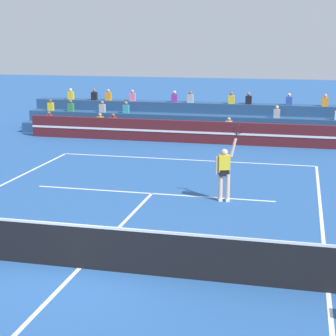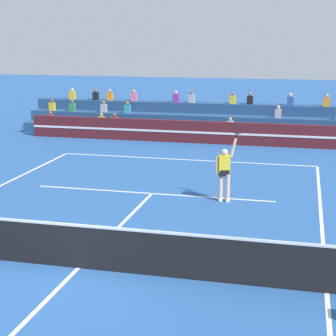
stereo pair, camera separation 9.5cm
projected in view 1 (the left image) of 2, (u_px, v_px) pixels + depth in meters
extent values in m
plane|color=#285699|center=(80.00, 268.00, 12.84)|extent=(120.00, 120.00, 0.00)
cube|color=white|center=(185.00, 160.00, 24.11)|extent=(11.00, 0.10, 0.01)
cube|color=white|center=(328.00, 293.00, 11.61)|extent=(0.10, 23.80, 0.01)
cube|color=white|center=(152.00, 193.00, 18.93)|extent=(8.25, 0.10, 0.01)
cube|color=white|center=(80.00, 268.00, 12.84)|extent=(0.10, 12.85, 0.01)
cube|color=black|center=(79.00, 248.00, 12.73)|extent=(11.90, 0.02, 1.00)
cube|color=white|center=(78.00, 226.00, 12.61)|extent=(11.90, 0.04, 0.06)
cube|color=#51191E|center=(201.00, 132.00, 27.72)|extent=(18.00, 0.24, 1.10)
cube|color=white|center=(200.00, 133.00, 27.59)|extent=(18.00, 0.02, 0.10)
cube|color=navy|center=(205.00, 133.00, 28.99)|extent=(20.22, 0.95, 0.55)
cube|color=yellow|center=(100.00, 121.00, 29.98)|extent=(0.32, 0.22, 0.44)
sphere|color=tan|center=(100.00, 115.00, 29.91)|extent=(0.18, 0.18, 0.18)
cube|color=red|center=(49.00, 119.00, 30.64)|extent=(0.32, 0.22, 0.44)
sphere|color=brown|center=(49.00, 113.00, 30.57)|extent=(0.18, 0.18, 0.18)
cube|color=red|center=(113.00, 121.00, 29.82)|extent=(0.32, 0.22, 0.44)
sphere|color=brown|center=(113.00, 115.00, 29.74)|extent=(0.18, 0.18, 0.18)
cube|color=silver|center=(229.00, 125.00, 28.43)|extent=(0.32, 0.22, 0.44)
sphere|color=tan|center=(229.00, 119.00, 28.36)|extent=(0.18, 0.18, 0.18)
cube|color=navy|center=(208.00, 125.00, 29.83)|extent=(20.22, 0.95, 1.10)
cube|color=teal|center=(126.00, 109.00, 30.50)|extent=(0.32, 0.22, 0.44)
sphere|color=#9E7051|center=(126.00, 103.00, 30.42)|extent=(0.18, 0.18, 0.18)
cube|color=#B2B2B7|center=(102.00, 108.00, 30.80)|extent=(0.32, 0.22, 0.44)
sphere|color=#9E7051|center=(102.00, 102.00, 30.73)|extent=(0.18, 0.18, 0.18)
cube|color=yellow|center=(51.00, 107.00, 31.49)|extent=(0.32, 0.22, 0.44)
sphere|color=brown|center=(50.00, 101.00, 31.42)|extent=(0.18, 0.18, 0.18)
cube|color=#338C4C|center=(71.00, 107.00, 31.22)|extent=(0.32, 0.22, 0.44)
sphere|color=brown|center=(71.00, 102.00, 31.14)|extent=(0.18, 0.18, 0.18)
cube|color=#B2B2B7|center=(277.00, 114.00, 28.68)|extent=(0.32, 0.22, 0.44)
sphere|color=beige|center=(277.00, 107.00, 28.61)|extent=(0.18, 0.18, 0.18)
cube|color=navy|center=(211.00, 118.00, 30.66)|extent=(20.22, 0.95, 1.65)
cube|color=orange|center=(325.00, 102.00, 28.92)|extent=(0.32, 0.22, 0.44)
sphere|color=tan|center=(325.00, 96.00, 28.85)|extent=(0.18, 0.18, 0.18)
cube|color=yellow|center=(71.00, 95.00, 32.08)|extent=(0.32, 0.22, 0.44)
sphere|color=beige|center=(71.00, 90.00, 32.00)|extent=(0.18, 0.18, 0.18)
cube|color=#B2B2B7|center=(190.00, 99.00, 30.51)|extent=(0.32, 0.22, 0.44)
sphere|color=brown|center=(190.00, 93.00, 30.44)|extent=(0.18, 0.18, 0.18)
cube|color=black|center=(249.00, 100.00, 29.80)|extent=(0.32, 0.22, 0.44)
sphere|color=#9E7051|center=(249.00, 94.00, 29.73)|extent=(0.18, 0.18, 0.18)
cube|color=#2D4CA5|center=(289.00, 101.00, 29.33)|extent=(0.32, 0.22, 0.44)
sphere|color=beige|center=(289.00, 95.00, 29.26)|extent=(0.18, 0.18, 0.18)
cube|color=pink|center=(132.00, 97.00, 31.25)|extent=(0.32, 0.22, 0.44)
sphere|color=tan|center=(132.00, 91.00, 31.18)|extent=(0.18, 0.18, 0.18)
cube|color=orange|center=(108.00, 96.00, 31.57)|extent=(0.32, 0.22, 0.44)
sphere|color=tan|center=(108.00, 91.00, 31.49)|extent=(0.18, 0.18, 0.18)
cube|color=purple|center=(174.00, 98.00, 30.71)|extent=(0.32, 0.22, 0.44)
sphere|color=beige|center=(174.00, 92.00, 30.64)|extent=(0.18, 0.18, 0.18)
cube|color=yellow|center=(231.00, 100.00, 30.01)|extent=(0.32, 0.22, 0.44)
sphere|color=brown|center=(232.00, 94.00, 29.94)|extent=(0.18, 0.18, 0.18)
cube|color=black|center=(94.00, 96.00, 31.76)|extent=(0.32, 0.22, 0.44)
sphere|color=brown|center=(94.00, 90.00, 31.68)|extent=(0.18, 0.18, 0.18)
cylinder|color=beige|center=(220.00, 187.00, 18.00)|extent=(0.14, 0.14, 0.90)
cylinder|color=beige|center=(228.00, 188.00, 17.94)|extent=(0.14, 0.14, 0.90)
cube|color=black|center=(224.00, 173.00, 17.87)|extent=(0.37, 0.29, 0.20)
cube|color=yellow|center=(224.00, 163.00, 17.81)|extent=(0.41, 0.31, 0.56)
sphere|color=beige|center=(224.00, 152.00, 17.72)|extent=(0.22, 0.22, 0.22)
cube|color=white|center=(220.00, 199.00, 18.13)|extent=(0.20, 0.28, 0.09)
cube|color=white|center=(227.00, 200.00, 18.07)|extent=(0.20, 0.28, 0.09)
cylinder|color=beige|center=(217.00, 165.00, 17.80)|extent=(0.09, 0.09, 0.56)
cylinder|color=beige|center=(233.00, 147.00, 17.71)|extent=(0.23, 0.16, 0.61)
cylinder|color=black|center=(236.00, 135.00, 17.63)|extent=(0.08, 0.06, 0.22)
torus|color=black|center=(238.00, 130.00, 17.60)|extent=(0.36, 0.15, 0.37)
sphere|color=#C6DB33|center=(175.00, 250.00, 13.84)|extent=(0.07, 0.07, 0.07)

